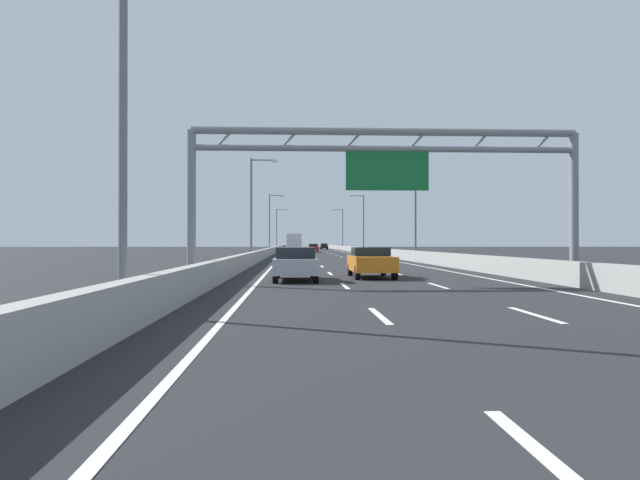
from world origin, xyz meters
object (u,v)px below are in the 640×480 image
Objects in this scene: streetlamp_left_near at (133,82)px; streetlamp_left_mid at (254,202)px; streetlamp_left_far at (271,220)px; black_car at (324,246)px; box_truck at (294,242)px; streetlamp_right_distant at (342,227)px; orange_car at (371,262)px; red_car at (313,248)px; streetlamp_right_mid at (413,203)px; streetlamp_left_distant at (278,226)px; silver_car at (295,263)px; streetlamp_right_far at (362,220)px; sign_gantry at (386,165)px.

streetlamp_left_near and streetlamp_left_mid have the same top height.
streetlamp_left_far is 44.89m from black_car.
streetlamp_right_distant is at bearing 72.81° from box_truck.
orange_car reaches higher than red_car.
streetlamp_left_mid is 1.00× the size of streetlamp_left_far.
red_car is at bearing 98.14° from streetlamp_right_mid.
streetlamp_right_mid is 82.61m from streetlamp_left_distant.
box_truck is at bearing 90.01° from silver_car.
silver_car is (-11.14, -69.36, -4.65)m from streetlamp_right_far.
streetlamp_left_near reaches higher than silver_car.
box_truck is (3.78, 45.18, -3.70)m from streetlamp_left_mid.
silver_car is at bearing -149.93° from orange_car.
streetlamp_right_mid is at bearing -90.00° from streetlamp_right_far.
orange_car is at bearing -87.11° from box_truck.
orange_car is at bearing -91.83° from black_car.
streetlamp_right_mid is at bearing 76.34° from sign_gantry.
black_car is (10.93, 43.29, -4.66)m from streetlamp_left_far.
streetlamp_left_far is at bearing 180.00° from streetlamp_right_far.
streetlamp_left_mid is 2.06× the size of black_car.
sign_gantry is 1.69× the size of streetlamp_right_far.
streetlamp_left_distant is at bearing 90.00° from streetlamp_left_near.
streetlamp_right_far is 2.06× the size of black_car.
sign_gantry is 71.69m from streetlamp_left_far.
orange_car is 1.08× the size of red_car.
sign_gantry is 31.58m from streetlamp_left_mid.
streetlamp_left_near is 13.32m from silver_car.
sign_gantry is 3.62× the size of orange_car.
red_car is at bearing 82.14° from streetlamp_left_mid.
silver_car is (3.79, -69.36, -4.65)m from streetlamp_left_far.
streetlamp_right_distant is at bearing 83.02° from streetlamp_left_near.
red_car is at bearing -96.65° from black_car.
streetlamp_left_distant is (-14.93, 81.25, 0.00)m from streetlamp_right_mid.
streetlamp_right_far is at bearing -84.71° from black_car.
streetlamp_left_mid is 84.75m from black_car.
streetlamp_left_near is at bearing -110.18° from streetlamp_right_mid.
streetlamp_left_near is 16.48m from orange_car.
silver_car is (-3.55, -81.85, 0.02)m from red_car.
streetlamp_left_near is at bearing -90.00° from streetlamp_left_far.
sign_gantry is 1.69× the size of streetlamp_left_far.
streetlamp_right_distant is at bearing 84.22° from silver_car.
box_truck is (-3.62, 71.83, 0.94)m from orange_car.
black_car is at bearing 92.73° from streetlamp_right_mid.
streetlamp_left_mid is 14.93m from streetlamp_right_mid.
streetlamp_right_far is (0.00, 40.63, 0.00)m from streetlamp_right_mid.
streetlamp_left_far is at bearing -129.66° from box_truck.
box_truck is (-3.70, 75.85, -3.14)m from sign_gantry.
streetlamp_right_far is (14.93, 81.25, 0.00)m from streetlamp_left_near.
sign_gantry is at bearing -93.81° from streetlamp_right_distant.
red_car is (7.34, 93.74, -4.67)m from streetlamp_left_near.
streetlamp_left_far is 1.00× the size of streetlamp_left_distant.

